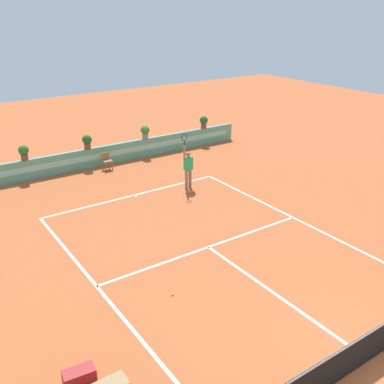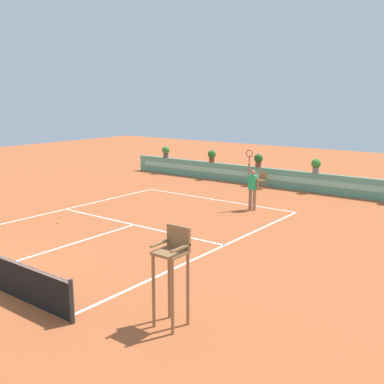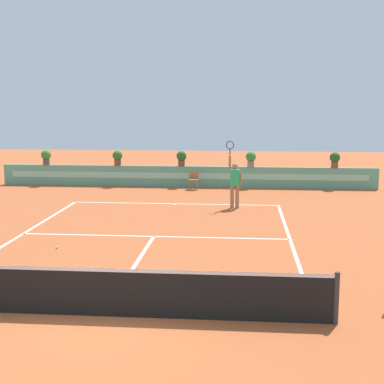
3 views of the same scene
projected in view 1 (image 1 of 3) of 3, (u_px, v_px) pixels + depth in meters
name	position (u px, v px, depth m)	size (l,w,h in m)	color
ground_plane	(215.00, 252.00, 15.04)	(60.00, 60.00, 0.00)	#B2562D
court_lines	(203.00, 243.00, 15.58)	(8.32, 11.94, 0.01)	white
net	(373.00, 343.00, 10.27)	(8.92, 0.10, 1.00)	#333333
back_wall_barrier	(93.00, 157.00, 22.75)	(18.00, 0.21, 1.00)	#599E84
ball_kid_chair	(107.00, 160.00, 22.42)	(0.44, 0.44, 0.85)	olive
gear_bag	(79.00, 377.00, 9.77)	(0.70, 0.36, 0.36)	maroon
tennis_player	(188.00, 167.00, 19.83)	(0.62, 0.23, 2.58)	#9E7051
tennis_ball_near_baseline	(172.00, 294.00, 12.79)	(0.07, 0.07, 0.07)	#CCE033
potted_plant_right	(145.00, 131.00, 23.99)	(0.48, 0.48, 0.72)	gray
potted_plant_left	(24.00, 152.00, 20.67)	(0.48, 0.48, 0.72)	brown
potted_plant_centre	(87.00, 141.00, 22.28)	(0.48, 0.48, 0.72)	brown
potted_plant_far_right	(204.00, 121.00, 26.02)	(0.48, 0.48, 0.72)	brown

